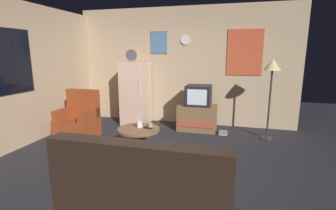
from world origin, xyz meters
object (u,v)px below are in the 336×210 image
object	(u,v)px
mug_ceramic_white	(140,125)
crt_tv	(199,95)
fridge	(136,93)
coffee_table	(139,141)
armchair	(79,121)
remote_control	(148,128)
book_stack	(223,133)
tv_stand	(197,118)
wine_glass	(138,123)
standing_lamp	(272,71)
mug_ceramic_tan	(150,126)
couch	(146,192)

from	to	relation	value
mug_ceramic_white	crt_tv	bearing A→B (deg)	61.94
crt_tv	fridge	bearing A→B (deg)	174.40
coffee_table	armchair	size ratio (longest dim) A/B	0.75
remote_control	book_stack	bearing A→B (deg)	55.96
tv_stand	wine_glass	bearing A→B (deg)	-117.58
fridge	standing_lamp	bearing A→B (deg)	-7.31
tv_stand	standing_lamp	distance (m)	1.81
mug_ceramic_white	armchair	size ratio (longest dim) A/B	0.09
mug_ceramic_white	mug_ceramic_tan	distance (m)	0.19
crt_tv	remote_control	xyz separation A→B (m)	(-0.64, -1.52, -0.34)
remote_control	mug_ceramic_white	bearing A→B (deg)	174.15
standing_lamp	couch	world-z (taller)	standing_lamp
mug_ceramic_tan	armchair	distance (m)	1.70
fridge	tv_stand	bearing A→B (deg)	-5.63
standing_lamp	wine_glass	size ratio (longest dim) A/B	10.60
fridge	coffee_table	bearing A→B (deg)	-66.60
couch	coffee_table	bearing A→B (deg)	113.77
mug_ceramic_white	couch	size ratio (longest dim) A/B	0.05
coffee_table	armchair	bearing A→B (deg)	163.68
armchair	couch	distance (m)	3.01
wine_glass	mug_ceramic_white	bearing A→B (deg)	59.00
coffee_table	mug_ceramic_white	size ratio (longest dim) A/B	8.00
remote_control	book_stack	distance (m)	1.85
tv_stand	mug_ceramic_tan	distance (m)	1.62
book_stack	mug_ceramic_tan	bearing A→B (deg)	-131.66
crt_tv	standing_lamp	xyz separation A→B (m)	(1.43, -0.23, 0.57)
coffee_table	book_stack	distance (m)	1.94
tv_stand	remote_control	world-z (taller)	tv_stand
tv_stand	mug_ceramic_tan	xyz separation A→B (m)	(-0.59, -1.50, 0.20)
crt_tv	armchair	xyz separation A→B (m)	(-2.26, -1.13, -0.45)
mug_ceramic_white	couch	bearing A→B (deg)	-67.21
mug_ceramic_white	fridge	bearing A→B (deg)	114.40
crt_tv	mug_ceramic_tan	size ratio (longest dim) A/B	6.00
tv_stand	mug_ceramic_tan	size ratio (longest dim) A/B	9.33
remote_control	armchair	distance (m)	1.67
coffee_table	couch	distance (m)	1.79
tv_stand	crt_tv	bearing A→B (deg)	-3.04
crt_tv	book_stack	world-z (taller)	crt_tv
book_stack	remote_control	bearing A→B (deg)	-131.92
fridge	crt_tv	bearing A→B (deg)	-5.60
coffee_table	remote_control	bearing A→B (deg)	13.29
standing_lamp	book_stack	size ratio (longest dim) A/B	8.18
crt_tv	standing_lamp	size ratio (longest dim) A/B	0.34
crt_tv	coffee_table	bearing A→B (deg)	-116.95
crt_tv	coffee_table	world-z (taller)	crt_tv
standing_lamp	armchair	bearing A→B (deg)	-166.20
mug_ceramic_tan	armchair	world-z (taller)	armchair
coffee_table	book_stack	xyz separation A→B (m)	(1.36, 1.38, -0.18)
mug_ceramic_white	armchair	distance (m)	1.51
remote_control	couch	distance (m)	1.77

